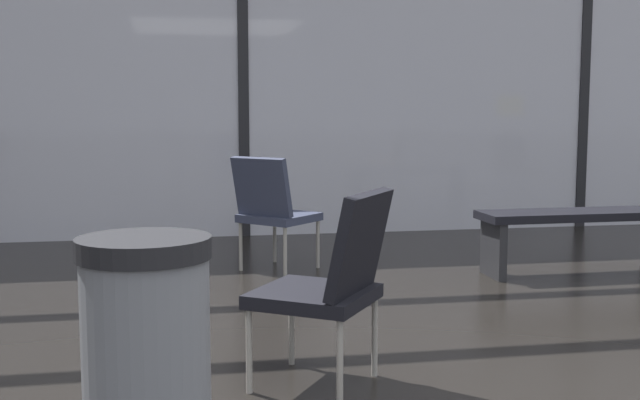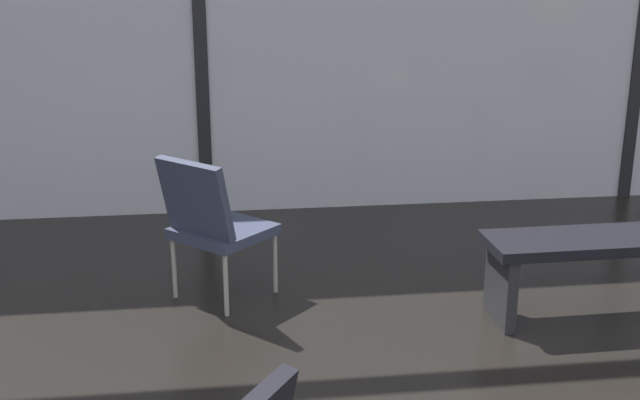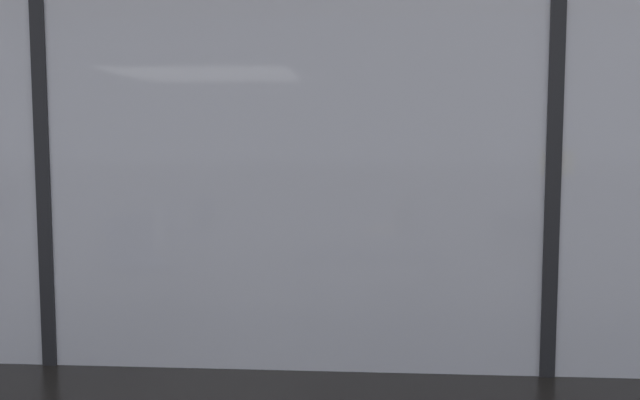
# 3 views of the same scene
# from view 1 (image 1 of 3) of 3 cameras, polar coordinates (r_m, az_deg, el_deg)

# --- Properties ---
(glass_curtain_wall) EXTENTS (14.00, 0.08, 3.57)m
(glass_curtain_wall) POSITION_cam_1_polar(r_m,az_deg,el_deg) (7.62, -5.63, 10.82)
(glass_curtain_wall) COLOR silver
(glass_curtain_wall) RESTS_ON ground
(window_mullion_1) EXTENTS (0.10, 0.12, 3.57)m
(window_mullion_1) POSITION_cam_1_polar(r_m,az_deg,el_deg) (7.62, -5.63, 10.82)
(window_mullion_1) COLOR black
(window_mullion_1) RESTS_ON ground
(window_mullion_2) EXTENTS (0.10, 0.12, 3.57)m
(window_mullion_2) POSITION_cam_1_polar(r_m,az_deg,el_deg) (8.65, 18.53, 10.00)
(window_mullion_2) COLOR black
(window_mullion_2) RESTS_ON ground
(parked_airplane) EXTENTS (12.82, 3.96, 3.96)m
(parked_airplane) POSITION_cam_1_polar(r_m,az_deg,el_deg) (13.83, -9.19, 9.64)
(parked_airplane) COLOR silver
(parked_airplane) RESTS_ON ground
(lounge_chair_2) EXTENTS (0.71, 0.71, 0.87)m
(lounge_chair_2) POSITION_cam_1_polar(r_m,az_deg,el_deg) (5.90, -3.48, -0.46)
(lounge_chair_2) COLOR #33384C
(lounge_chair_2) RESTS_ON ground
(lounge_chair_3) EXTENTS (0.70, 0.69, 0.87)m
(lounge_chair_3) POSITION_cam_1_polar(r_m,az_deg,el_deg) (3.42, 0.91, -5.58)
(lounge_chair_3) COLOR black
(lounge_chair_3) RESTS_ON ground
(waiting_bench) EXTENTS (1.51, 0.42, 0.47)m
(waiting_bench) POSITION_cam_1_polar(r_m,az_deg,el_deg) (6.15, 18.20, -1.73)
(waiting_bench) COLOR black
(waiting_bench) RESTS_ON ground
(trash_bin) EXTENTS (0.38, 0.38, 0.86)m
(trash_bin) POSITION_cam_1_polar(r_m,az_deg,el_deg) (2.35, -12.38, -12.95)
(trash_bin) COLOR slate
(trash_bin) RESTS_ON ground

